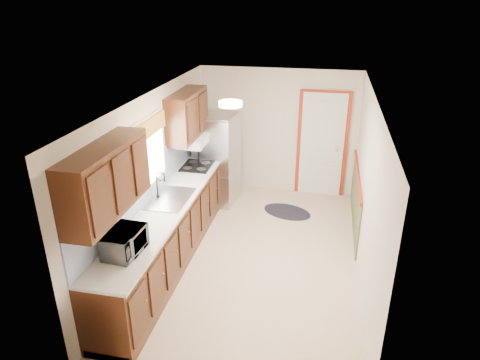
% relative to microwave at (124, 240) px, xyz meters
% --- Properties ---
extents(room_shell, '(3.20, 5.20, 2.52)m').
position_rel_microwave_xyz_m(room_shell, '(1.20, 1.62, 0.09)').
color(room_shell, beige).
rests_on(room_shell, ground).
extents(kitchen_run, '(0.63, 4.00, 2.20)m').
position_rel_microwave_xyz_m(kitchen_run, '(-0.04, 1.32, -0.30)').
color(kitchen_run, '#37190C').
rests_on(kitchen_run, ground).
extents(back_wall_trim, '(1.12, 2.30, 2.08)m').
position_rel_microwave_xyz_m(back_wall_trim, '(2.19, 3.83, -0.22)').
color(back_wall_trim, maroon).
rests_on(back_wall_trim, ground).
extents(ceiling_fixture, '(0.30, 0.30, 0.06)m').
position_rel_microwave_xyz_m(ceiling_fixture, '(0.90, 1.42, 1.25)').
color(ceiling_fixture, '#FFD88C').
rests_on(ceiling_fixture, room_shell).
extents(microwave, '(0.31, 0.53, 0.35)m').
position_rel_microwave_xyz_m(microwave, '(0.00, 0.00, 0.00)').
color(microwave, white).
rests_on(microwave, kitchen_run).
extents(refrigerator, '(0.79, 0.75, 1.68)m').
position_rel_microwave_xyz_m(refrigerator, '(0.18, 3.37, -0.27)').
color(refrigerator, '#B7B7BC').
rests_on(refrigerator, ground).
extents(rug, '(1.02, 0.83, 0.01)m').
position_rel_microwave_xyz_m(rug, '(1.53, 3.15, -1.11)').
color(rug, black).
rests_on(rug, ground).
extents(cooktop, '(0.48, 0.58, 0.02)m').
position_rel_microwave_xyz_m(cooktop, '(0.01, 2.70, -0.16)').
color(cooktop, black).
rests_on(cooktop, kitchen_run).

